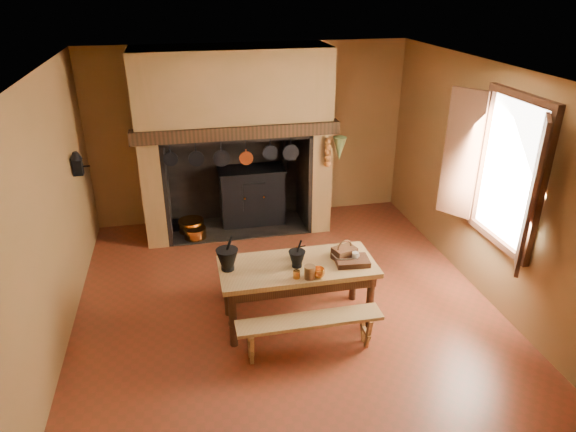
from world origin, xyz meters
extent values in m
plane|color=maroon|center=(0.00, 0.00, 0.00)|extent=(5.50, 5.50, 0.00)
plane|color=silver|center=(0.00, 0.00, 2.80)|extent=(5.50, 5.50, 0.00)
cube|color=olive|center=(0.00, 2.75, 1.40)|extent=(5.00, 0.02, 2.80)
cube|color=olive|center=(-2.50, 0.00, 1.40)|extent=(0.02, 5.50, 2.80)
cube|color=olive|center=(2.50, 0.00, 1.40)|extent=(0.02, 5.50, 2.80)
cube|color=olive|center=(0.00, -2.75, 1.40)|extent=(5.00, 0.02, 2.80)
cube|color=olive|center=(-1.55, 2.30, 1.40)|extent=(0.30, 0.90, 2.80)
cube|color=olive|center=(0.95, 2.30, 1.40)|extent=(0.30, 0.90, 2.80)
cube|color=olive|center=(-0.30, 2.30, 2.20)|extent=(2.20, 0.90, 1.20)
cube|color=black|center=(-0.30, 1.90, 1.69)|extent=(2.95, 0.22, 0.18)
cube|color=black|center=(-0.30, 2.72, 0.80)|extent=(2.20, 0.06, 1.60)
cube|color=black|center=(-0.30, 2.30, 0.01)|extent=(2.20, 0.90, 0.02)
cube|color=black|center=(-0.05, 2.45, 0.45)|extent=(1.00, 0.50, 0.90)
cube|color=black|center=(-0.05, 2.43, 0.92)|extent=(1.04, 0.54, 0.04)
cube|color=black|center=(-0.05, 2.19, 0.55)|extent=(0.35, 0.02, 0.45)
cylinder|color=black|center=(0.50, 2.45, 1.25)|extent=(0.10, 0.10, 0.70)
cylinder|color=orange|center=(-0.20, 2.17, 0.55)|extent=(0.03, 0.03, 0.03)
cylinder|color=orange|center=(0.10, 2.17, 0.55)|extent=(0.03, 0.03, 0.03)
cylinder|color=orange|center=(-1.05, 2.30, 0.10)|extent=(0.40, 0.40, 0.20)
cylinder|color=orange|center=(-1.00, 2.05, 0.09)|extent=(0.34, 0.34, 0.18)
cube|color=black|center=(-1.25, 2.40, 0.08)|extent=(0.18, 0.18, 0.16)
cone|color=#5A6931|center=(1.18, 1.79, 1.38)|extent=(0.20, 0.20, 0.35)
cube|color=white|center=(2.48, -0.40, 1.70)|extent=(0.02, 1.00, 1.60)
cube|color=#391F12|center=(2.45, -0.40, 2.54)|extent=(0.08, 1.16, 0.08)
cube|color=#391F12|center=(2.45, -0.40, 0.86)|extent=(0.08, 1.16, 0.08)
cube|color=#391F12|center=(2.25, -1.08, 1.70)|extent=(0.29, 0.39, 1.60)
cube|color=#391F12|center=(2.25, 0.28, 1.70)|extent=(0.29, 0.39, 1.60)
cube|color=black|center=(-2.42, 1.55, 1.45)|extent=(0.12, 0.12, 0.22)
cone|color=black|center=(-2.42, 1.55, 1.60)|extent=(0.16, 0.16, 0.10)
cylinder|color=black|center=(-2.33, 1.55, 1.45)|extent=(0.12, 0.02, 0.02)
cube|color=tan|center=(0.07, -0.31, 0.73)|extent=(1.75, 0.78, 0.06)
cube|color=#391F12|center=(0.07, -0.31, 0.63)|extent=(1.63, 0.66, 0.14)
cylinder|color=#391F12|center=(-0.71, -0.60, 0.35)|extent=(0.09, 0.09, 0.70)
cylinder|color=#391F12|center=(0.84, -0.60, 0.35)|extent=(0.09, 0.09, 0.70)
cylinder|color=#391F12|center=(-0.71, -0.02, 0.35)|extent=(0.09, 0.09, 0.70)
cylinder|color=#391F12|center=(0.84, -0.02, 0.35)|extent=(0.09, 0.09, 0.70)
cube|color=tan|center=(0.07, -0.88, 0.42)|extent=(1.55, 0.27, 0.04)
cube|color=tan|center=(0.07, 0.28, 0.43)|extent=(1.62, 0.28, 0.04)
cylinder|color=black|center=(-0.70, -0.25, 0.78)|extent=(0.14, 0.14, 0.04)
cone|color=black|center=(-0.70, -0.25, 0.90)|extent=(0.25, 0.25, 0.20)
cylinder|color=black|center=(-0.68, -0.25, 1.07)|extent=(0.10, 0.07, 0.20)
cylinder|color=black|center=(0.05, -0.35, 0.77)|extent=(0.11, 0.11, 0.03)
cone|color=black|center=(0.05, -0.35, 0.87)|extent=(0.19, 0.19, 0.16)
cylinder|color=black|center=(0.07, -0.35, 1.00)|extent=(0.08, 0.04, 0.15)
cube|color=#391F12|center=(0.10, -0.17, 0.81)|extent=(0.12, 0.12, 0.11)
cylinder|color=orange|center=(0.10, -0.17, 0.87)|extent=(0.08, 0.08, 0.03)
cylinder|color=black|center=(0.15, -0.17, 0.91)|extent=(0.09, 0.03, 0.03)
cylinder|color=orange|center=(-0.01, -0.58, 0.80)|extent=(0.10, 0.10, 0.09)
cylinder|color=orange|center=(0.12, -0.13, 0.80)|extent=(0.10, 0.10, 0.09)
imported|color=tan|center=(0.63, -0.28, 0.79)|extent=(0.32, 0.32, 0.08)
cylinder|color=brown|center=(0.13, -0.62, 0.83)|extent=(0.13, 0.13, 0.15)
cylinder|color=beige|center=(0.71, -0.40, 0.82)|extent=(0.09, 0.09, 0.13)
cube|color=#4A2C16|center=(0.61, -0.29, 0.83)|extent=(0.30, 0.25, 0.14)
torus|color=#4A2C16|center=(0.61, -0.29, 0.90)|extent=(0.20, 0.08, 0.20)
cube|color=#391F12|center=(0.67, -0.41, 0.79)|extent=(0.39, 0.29, 0.06)
imported|color=orange|center=(0.23, -0.61, 0.81)|extent=(0.16, 0.16, 0.11)
camera|label=1|loc=(-1.07, -5.13, 3.67)|focal=32.00mm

